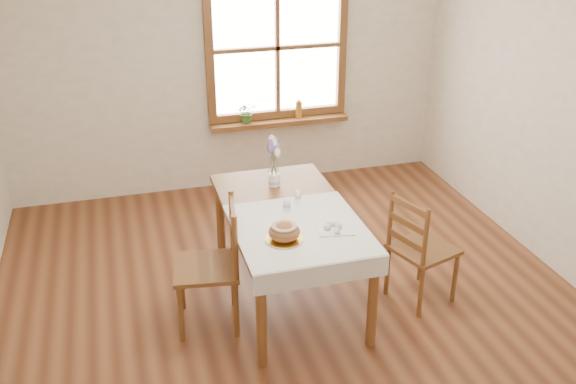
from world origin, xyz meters
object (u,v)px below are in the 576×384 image
dining_table (288,220)px  bread_plate (284,239)px  chair_right (424,247)px  chair_left (206,266)px  flower_vase (274,180)px

dining_table → bread_plate: bread_plate is taller
dining_table → chair_right: bearing=-17.6°
chair_right → bread_plate: size_ratio=3.63×
chair_left → chair_right: size_ratio=1.07×
chair_left → bread_plate: (0.50, -0.26, 0.28)m
bread_plate → dining_table: bearing=71.1°
chair_right → flower_vase: chair_right is taller
dining_table → bread_plate: (-0.15, -0.44, 0.10)m
bread_plate → flower_vase: 0.88m
dining_table → chair_left: (-0.65, -0.17, -0.18)m
bread_plate → chair_right: bearing=6.3°
dining_table → chair_left: chair_left is taller
flower_vase → chair_left: bearing=-137.6°
dining_table → chair_right: chair_right is taller
chair_left → chair_right: 1.64m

